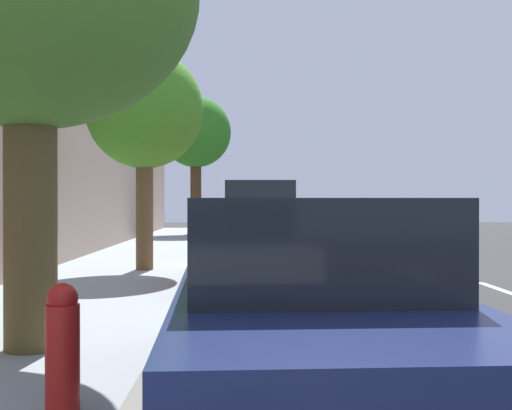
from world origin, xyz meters
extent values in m
plane|color=#303030|center=(0.00, 0.00, 0.00)|extent=(63.86, 63.86, 0.00)
cube|color=#969FA7|center=(3.49, 0.00, 0.07)|extent=(3.11, 39.91, 0.13)
cube|color=gray|center=(1.86, 0.00, 0.07)|extent=(0.16, 39.91, 0.13)
cube|color=white|center=(-3.22, -18.86, 0.00)|extent=(0.14, 2.20, 0.01)
cube|color=white|center=(-3.22, -14.66, 0.00)|extent=(0.14, 2.20, 0.01)
cube|color=white|center=(-3.22, -10.46, 0.00)|extent=(0.14, 2.20, 0.01)
cube|color=white|center=(-3.22, -6.26, 0.00)|extent=(0.14, 2.20, 0.01)
cube|color=white|center=(-3.22, -2.06, 0.00)|extent=(0.14, 2.20, 0.01)
cube|color=white|center=(-3.22, 2.14, 0.00)|extent=(0.14, 2.20, 0.01)
cube|color=white|center=(0.39, 0.00, 0.00)|extent=(0.12, 39.91, 0.01)
cube|color=tan|center=(5.30, 0.00, 2.39)|extent=(0.50, 39.91, 4.79)
cube|color=tan|center=(0.94, -14.30, 0.78)|extent=(2.01, 4.74, 0.90)
cube|color=black|center=(0.94, -14.30, 1.61)|extent=(1.74, 3.14, 0.76)
cylinder|color=black|center=(1.84, -12.86, 0.38)|extent=(0.24, 0.76, 0.76)
cylinder|color=black|center=(0.10, -12.82, 0.38)|extent=(0.24, 0.76, 0.76)
cylinder|color=black|center=(1.78, -15.77, 0.38)|extent=(0.24, 0.76, 0.76)
cylinder|color=black|center=(0.03, -15.74, 0.38)|extent=(0.24, 0.76, 0.76)
cube|color=slate|center=(0.65, -3.99, 0.78)|extent=(2.08, 4.77, 0.90)
cube|color=black|center=(0.65, -3.99, 1.61)|extent=(1.79, 3.16, 0.76)
cylinder|color=black|center=(1.58, -2.57, 0.38)|extent=(0.25, 0.77, 0.76)
cylinder|color=black|center=(-0.17, -2.50, 0.38)|extent=(0.25, 0.77, 0.76)
cylinder|color=black|center=(1.46, -5.48, 0.38)|extent=(0.25, 0.77, 0.76)
cylinder|color=black|center=(-0.28, -5.42, 0.38)|extent=(0.25, 0.77, 0.76)
cube|color=maroon|center=(0.91, 1.93, 0.60)|extent=(1.78, 4.41, 0.64)
cube|color=black|center=(0.91, 1.93, 1.22)|extent=(1.56, 2.11, 0.60)
cylinder|color=black|center=(1.71, 3.30, 0.33)|extent=(0.22, 0.66, 0.66)
cylinder|color=black|center=(0.09, 3.29, 0.33)|extent=(0.22, 0.66, 0.66)
cylinder|color=black|center=(1.72, 0.57, 0.33)|extent=(0.22, 0.66, 0.66)
cylinder|color=black|center=(0.10, 0.56, 0.33)|extent=(0.22, 0.66, 0.66)
cube|color=navy|center=(0.69, 8.43, 0.60)|extent=(1.94, 4.47, 0.64)
cube|color=black|center=(0.69, 8.43, 1.22)|extent=(1.64, 2.16, 0.60)
cylinder|color=black|center=(1.55, 7.10, 0.33)|extent=(0.25, 0.67, 0.66)
cylinder|color=black|center=(-0.07, 7.03, 0.33)|extent=(0.25, 0.67, 0.66)
torus|color=black|center=(0.87, -9.64, 0.37)|extent=(0.73, 0.05, 0.73)
torus|color=black|center=(1.91, -9.64, 0.37)|extent=(0.73, 0.05, 0.73)
cylinder|color=#197233|center=(1.26, -9.64, 0.46)|extent=(0.65, 0.04, 0.54)
cylinder|color=#197233|center=(1.62, -9.64, 0.45)|extent=(0.14, 0.04, 0.50)
cylinder|color=#197233|center=(1.31, -9.64, 0.70)|extent=(0.73, 0.04, 0.05)
cylinder|color=#197233|center=(1.74, -9.64, 0.28)|extent=(0.35, 0.04, 0.20)
cylinder|color=#197233|center=(1.79, -9.64, 0.53)|extent=(0.26, 0.04, 0.35)
cylinder|color=#197233|center=(0.91, -9.64, 0.54)|extent=(0.11, 0.04, 0.35)
cube|color=black|center=(1.68, -9.64, 0.73)|extent=(0.24, 0.10, 0.05)
cylinder|color=black|center=(0.95, -9.64, 0.77)|extent=(0.03, 0.46, 0.03)
cylinder|color=#C6B284|center=(1.59, -9.99, 0.42)|extent=(0.15, 0.15, 0.84)
cylinder|color=#C6B284|center=(1.58, -10.19, 0.42)|extent=(0.15, 0.15, 0.84)
cube|color=white|center=(1.59, -10.09, 1.13)|extent=(0.25, 0.39, 0.59)
cylinder|color=white|center=(1.60, -9.83, 1.10)|extent=(0.10, 0.10, 0.56)
cylinder|color=white|center=(1.58, -10.35, 1.10)|extent=(0.10, 0.10, 0.56)
sphere|color=tan|center=(1.59, -10.09, 1.54)|extent=(0.23, 0.23, 0.23)
sphere|color=navy|center=(1.59, -10.09, 1.58)|extent=(0.26, 0.26, 0.26)
cube|color=black|center=(1.79, -10.10, 1.15)|extent=(0.19, 0.31, 0.44)
cylinder|color=#523820|center=(3.07, -14.35, 1.84)|extent=(0.46, 0.46, 3.42)
ellipsoid|color=#2E7820|center=(3.07, -14.35, 4.36)|extent=(2.92, 2.92, 2.94)
cylinder|color=brown|center=(3.07, -0.11, 1.41)|extent=(0.34, 0.34, 2.54)
ellipsoid|color=#458F24|center=(3.07, -0.11, 3.32)|extent=(2.32, 2.32, 2.35)
cylinder|color=brown|center=(3.07, 6.86, 1.37)|extent=(0.48, 0.48, 2.46)
cylinder|color=red|center=(2.29, 8.67, 0.48)|extent=(0.22, 0.22, 0.70)
sphere|color=red|center=(2.29, 8.67, 0.87)|extent=(0.20, 0.20, 0.20)
camera|label=1|loc=(1.13, 12.91, 1.51)|focal=45.95mm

